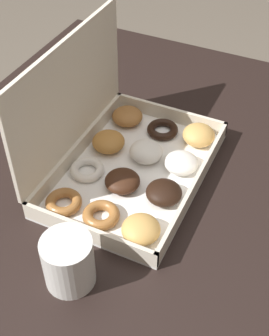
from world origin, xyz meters
TOP-DOWN VIEW (x-y plane):
  - dining_table at (0.00, 0.00)m, footprint 1.24×0.98m
  - donut_box at (0.06, 0.04)m, footprint 0.40×0.28m
  - coffee_mug at (-0.22, 0.01)m, footprint 0.09×0.09m

SIDE VIEW (x-z plane):
  - dining_table at x=0.00m, z-range 0.29..1.06m
  - donut_box at x=0.06m, z-range 0.67..0.95m
  - coffee_mug at x=-0.22m, z-range 0.77..0.86m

